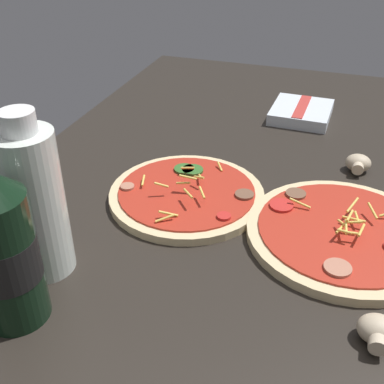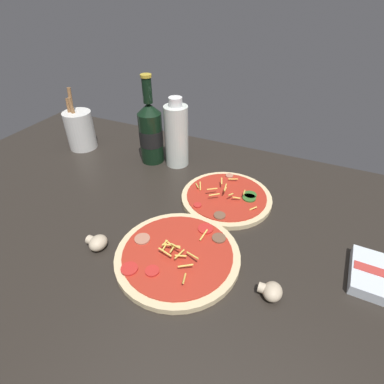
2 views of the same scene
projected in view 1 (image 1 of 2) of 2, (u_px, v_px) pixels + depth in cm
name	position (u px, v px, depth cm)	size (l,w,h in cm)	color
counter_slab	(254.00, 255.00, 66.66)	(160.00, 90.00, 2.50)	#28231E
pizza_near	(343.00, 233.00, 67.43)	(27.07, 27.07, 4.35)	beige
pizza_far	(187.00, 194.00, 76.16)	(24.50, 24.50, 4.63)	beige
beer_bottle	(1.00, 245.00, 50.48)	(7.45, 7.45, 27.50)	black
oil_bottle	(35.00, 202.00, 57.57)	(7.30, 7.30, 21.70)	silver
mushroom_left	(378.00, 331.00, 51.61)	(4.70, 4.47, 3.13)	beige
mushroom_right	(358.00, 163.00, 83.16)	(4.56, 4.34, 3.04)	beige
dish_towel	(302.00, 112.00, 102.99)	(14.13, 12.56, 2.56)	silver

